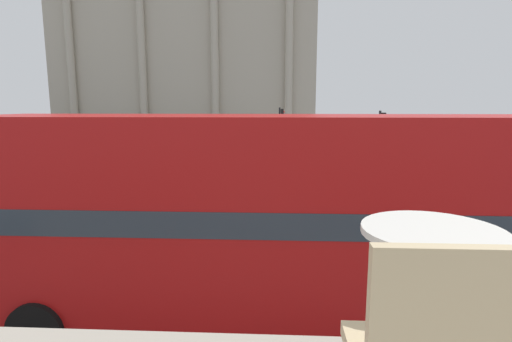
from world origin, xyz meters
TOP-DOWN VIEW (x-y plane):
  - double_decker_bus at (0.65, 5.34)m, footprint 11.07×2.65m
  - cafe_dining_table at (1.31, -0.35)m, footprint 0.60×0.60m
  - plaza_building_left at (-10.96, 53.26)m, footprint 33.05×15.32m
  - traffic_light_near at (-2.43, 10.99)m, footprint 0.42×0.24m
  - traffic_light_mid at (6.03, 18.99)m, footprint 0.42×0.24m
  - traffic_light_far at (0.93, 26.74)m, footprint 0.42×0.24m
  - pedestrian_blue at (-1.40, 26.44)m, footprint 0.32×0.32m
  - pedestrian_yellow at (-1.06, 16.27)m, footprint 0.32×0.32m
  - pedestrian_white at (-1.86, 28.11)m, footprint 0.32×0.32m

SIDE VIEW (x-z plane):
  - pedestrian_blue at x=-1.40m, z-range 0.12..1.80m
  - pedestrian_yellow at x=-1.06m, z-range 0.13..1.85m
  - pedestrian_white at x=-1.86m, z-range 0.14..1.93m
  - traffic_light_near at x=-2.43m, z-range 0.52..3.77m
  - double_decker_bus at x=0.65m, z-range 0.24..4.39m
  - traffic_light_mid at x=6.03m, z-range 0.61..4.67m
  - traffic_light_far at x=0.93m, z-range 0.62..4.79m
  - cafe_dining_table at x=1.31m, z-range 3.26..3.99m
  - plaza_building_left at x=-10.96m, z-range 0.00..25.44m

